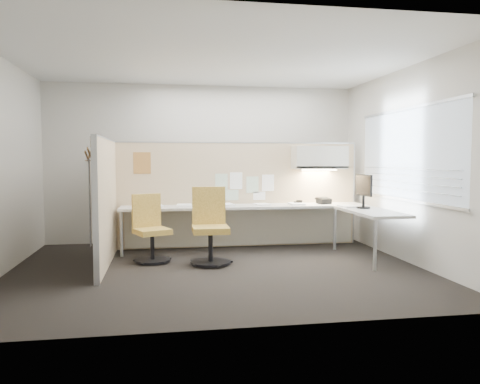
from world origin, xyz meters
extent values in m
cube|color=black|center=(0.00, 0.00, -0.01)|extent=(5.50, 4.50, 0.01)
cube|color=white|center=(0.00, 0.00, 2.80)|extent=(5.50, 4.50, 0.01)
cube|color=beige|center=(0.00, 2.25, 1.40)|extent=(5.50, 0.02, 2.80)
cube|color=beige|center=(0.00, -2.25, 1.40)|extent=(5.50, 0.02, 2.80)
cube|color=beige|center=(2.75, 0.00, 1.40)|extent=(0.02, 4.50, 2.80)
cube|color=#8E9CA5|center=(2.73, 0.00, 1.55)|extent=(0.01, 2.80, 1.30)
cube|color=#CCB38D|center=(0.55, 1.60, 0.88)|extent=(4.10, 0.06, 1.75)
cube|color=#CCB38D|center=(-1.50, 0.50, 0.88)|extent=(0.06, 2.20, 1.75)
cube|color=beige|center=(0.60, 1.27, 0.71)|extent=(4.00, 0.60, 0.04)
cube|color=beige|center=(2.30, 0.23, 0.71)|extent=(0.60, 1.47, 0.04)
cube|color=beige|center=(0.60, 1.54, 0.34)|extent=(3.90, 0.02, 0.64)
cylinder|color=#A5A8AA|center=(-1.35, 1.02, 0.34)|extent=(0.05, 0.05, 0.69)
cylinder|color=#A5A8AA|center=(2.05, -0.45, 0.34)|extent=(0.05, 0.05, 0.69)
cylinder|color=#A5A8AA|center=(2.05, 1.02, 0.34)|extent=(0.05, 0.05, 0.69)
cube|color=beige|center=(1.90, 1.39, 1.51)|extent=(0.90, 0.36, 0.38)
cube|color=#FFEABF|center=(1.90, 1.39, 1.30)|extent=(0.60, 0.06, 0.02)
cube|color=#8CBF8C|center=(0.25, 1.57, 1.10)|extent=(0.21, 0.00, 0.28)
cube|color=white|center=(0.50, 1.57, 1.12)|extent=(0.21, 0.00, 0.28)
cube|color=#8CBF8C|center=(0.78, 1.57, 1.05)|extent=(0.21, 0.00, 0.28)
cube|color=white|center=(1.05, 1.57, 1.08)|extent=(0.21, 0.00, 0.28)
cube|color=#8CBF8C|center=(0.40, 1.57, 0.88)|extent=(0.28, 0.00, 0.18)
cube|color=white|center=(0.90, 1.57, 0.86)|extent=(0.21, 0.00, 0.14)
cube|color=orange|center=(-1.05, 1.57, 1.42)|extent=(0.28, 0.00, 0.35)
cylinder|color=black|center=(-0.88, 0.56, 0.03)|extent=(0.51, 0.51, 0.03)
cylinder|color=black|center=(-0.88, 0.56, 0.22)|extent=(0.06, 0.06, 0.39)
cube|color=#F0CA59|center=(-0.88, 0.56, 0.45)|extent=(0.59, 0.59, 0.08)
cube|color=#F0CA59|center=(-0.96, 0.76, 0.73)|extent=(0.42, 0.22, 0.49)
cylinder|color=black|center=(-0.07, 0.27, 0.03)|extent=(0.56, 0.56, 0.03)
cylinder|color=black|center=(-0.07, 0.27, 0.25)|extent=(0.07, 0.07, 0.43)
cube|color=#F0CA59|center=(-0.07, 0.27, 0.50)|extent=(0.50, 0.50, 0.09)
cube|color=#F0CA59|center=(-0.07, 0.51, 0.81)|extent=(0.48, 0.07, 0.54)
cylinder|color=black|center=(2.30, 0.49, 0.75)|extent=(0.20, 0.20, 0.02)
cylinder|color=black|center=(2.30, 0.49, 0.83)|extent=(0.04, 0.04, 0.18)
cube|color=black|center=(2.30, 0.49, 1.09)|extent=(0.05, 0.49, 0.33)
cube|color=black|center=(2.30, 0.49, 1.09)|extent=(0.02, 0.45, 0.29)
cube|color=black|center=(1.95, 1.29, 0.78)|extent=(0.25, 0.24, 0.12)
cylinder|color=black|center=(1.86, 1.31, 0.81)|extent=(0.08, 0.17, 0.04)
cube|color=black|center=(1.50, 1.29, 0.76)|extent=(0.15, 0.07, 0.05)
cube|color=black|center=(1.56, 1.40, 0.76)|extent=(0.12, 0.09, 0.06)
cube|color=silver|center=(-1.50, -0.41, 1.77)|extent=(0.14, 0.02, 0.02)
cylinder|color=silver|center=(-1.57, -0.41, 1.69)|extent=(0.02, 0.02, 0.14)
cube|color=#AD7F4C|center=(-1.57, -0.41, 1.56)|extent=(0.02, 0.42, 0.12)
cube|color=#AD7F4C|center=(-1.60, -0.38, 1.52)|extent=(0.02, 0.42, 0.12)
cube|color=#B1AFBA|center=(-1.58, -0.46, 0.96)|extent=(0.01, 0.07, 1.04)
cube|color=white|center=(-0.84, 1.27, 0.74)|extent=(0.26, 0.33, 0.02)
cube|color=white|center=(-0.39, 1.34, 0.74)|extent=(0.26, 0.32, 0.02)
cube|color=white|center=(0.27, 1.16, 0.75)|extent=(0.27, 0.33, 0.04)
cube|color=white|center=(0.90, 1.34, 0.74)|extent=(0.26, 0.32, 0.02)
cube|color=white|center=(1.46, 1.24, 0.74)|extent=(0.23, 0.30, 0.03)
cube|color=white|center=(2.15, 0.73, 0.74)|extent=(0.27, 0.33, 0.02)
camera|label=1|loc=(-0.72, -6.20, 1.48)|focal=35.00mm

